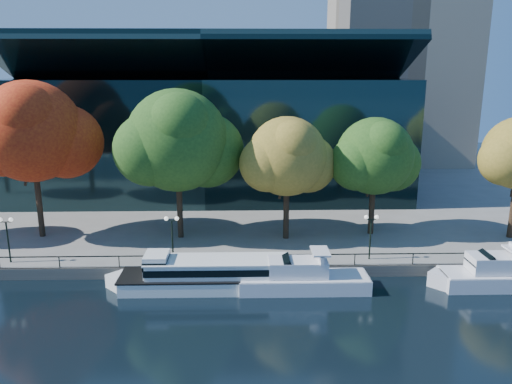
{
  "coord_description": "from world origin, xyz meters",
  "views": [
    {
      "loc": [
        0.62,
        -36.36,
        17.4
      ],
      "look_at": [
        1.68,
        8.0,
        6.26
      ],
      "focal_mm": 35.0,
      "sensor_mm": 36.0,
      "label": 1
    }
  ],
  "objects_px": {
    "tree_2": "(179,143)",
    "lamp_0": "(7,229)",
    "cruiser_near": "(298,278)",
    "tree_3": "(289,158)",
    "lamp_2": "(371,227)",
    "tour_boat": "(206,273)",
    "tree_4": "(376,158)",
    "cruiser_far": "(495,274)",
    "tree_1": "(33,134)",
    "lamp_1": "(172,228)"
  },
  "relations": [
    {
      "from": "lamp_2",
      "to": "tree_4",
      "type": "bearing_deg",
      "value": 73.97
    },
    {
      "from": "cruiser_near",
      "to": "tree_3",
      "type": "relative_size",
      "value": 0.96
    },
    {
      "from": "tree_4",
      "to": "lamp_0",
      "type": "xyz_separation_m",
      "value": [
        -33.2,
        -6.92,
        -4.8
      ]
    },
    {
      "from": "tree_2",
      "to": "tour_boat",
      "type": "bearing_deg",
      "value": -72.65
    },
    {
      "from": "tree_2",
      "to": "tree_1",
      "type": "bearing_deg",
      "value": 177.57
    },
    {
      "from": "tree_3",
      "to": "lamp_0",
      "type": "bearing_deg",
      "value": -166.9
    },
    {
      "from": "cruiser_far",
      "to": "lamp_0",
      "type": "xyz_separation_m",
      "value": [
        -40.55,
        3.76,
        2.88
      ]
    },
    {
      "from": "tour_boat",
      "to": "tree_4",
      "type": "distance_m",
      "value": 20.53
    },
    {
      "from": "cruiser_far",
      "to": "tree_3",
      "type": "relative_size",
      "value": 0.89
    },
    {
      "from": "cruiser_far",
      "to": "lamp_0",
      "type": "distance_m",
      "value": 40.83
    },
    {
      "from": "lamp_2",
      "to": "tree_1",
      "type": "bearing_deg",
      "value": 167.53
    },
    {
      "from": "lamp_1",
      "to": "lamp_0",
      "type": "bearing_deg",
      "value": 180.0
    },
    {
      "from": "tree_3",
      "to": "lamp_1",
      "type": "bearing_deg",
      "value": -151.43
    },
    {
      "from": "tree_3",
      "to": "tree_4",
      "type": "bearing_deg",
      "value": 7.97
    },
    {
      "from": "cruiser_far",
      "to": "cruiser_near",
      "type": "bearing_deg",
      "value": -179.47
    },
    {
      "from": "lamp_1",
      "to": "lamp_2",
      "type": "xyz_separation_m",
      "value": [
        17.18,
        0.0,
        0.0
      ]
    },
    {
      "from": "tree_2",
      "to": "tree_3",
      "type": "distance_m",
      "value": 10.49
    },
    {
      "from": "lamp_0",
      "to": "tree_1",
      "type": "bearing_deg",
      "value": 87.83
    },
    {
      "from": "cruiser_far",
      "to": "tree_1",
      "type": "relative_size",
      "value": 0.7
    },
    {
      "from": "cruiser_near",
      "to": "tree_1",
      "type": "height_order",
      "value": "tree_1"
    },
    {
      "from": "tree_2",
      "to": "lamp_0",
      "type": "bearing_deg",
      "value": -156.1
    },
    {
      "from": "tree_4",
      "to": "lamp_1",
      "type": "relative_size",
      "value": 2.91
    },
    {
      "from": "cruiser_near",
      "to": "tree_4",
      "type": "relative_size",
      "value": 0.98
    },
    {
      "from": "tour_boat",
      "to": "cruiser_near",
      "type": "height_order",
      "value": "cruiser_near"
    },
    {
      "from": "cruiser_near",
      "to": "tree_2",
      "type": "relative_size",
      "value": 0.79
    },
    {
      "from": "tree_3",
      "to": "cruiser_near",
      "type": "bearing_deg",
      "value": -89.66
    },
    {
      "from": "tree_4",
      "to": "lamp_2",
      "type": "bearing_deg",
      "value": -106.03
    },
    {
      "from": "lamp_0",
      "to": "tour_boat",
      "type": "bearing_deg",
      "value": -11.43
    },
    {
      "from": "tree_2",
      "to": "tree_4",
      "type": "height_order",
      "value": "tree_2"
    },
    {
      "from": "tree_2",
      "to": "tree_3",
      "type": "height_order",
      "value": "tree_2"
    },
    {
      "from": "tour_boat",
      "to": "lamp_0",
      "type": "bearing_deg",
      "value": 168.57
    },
    {
      "from": "cruiser_far",
      "to": "lamp_2",
      "type": "distance_m",
      "value": 10.47
    },
    {
      "from": "tree_1",
      "to": "lamp_2",
      "type": "xyz_separation_m",
      "value": [
        30.95,
        -6.84,
        -7.29
      ]
    },
    {
      "from": "tree_1",
      "to": "tree_4",
      "type": "distance_m",
      "value": 33.03
    },
    {
      "from": "lamp_0",
      "to": "cruiser_far",
      "type": "bearing_deg",
      "value": -5.3
    },
    {
      "from": "tour_boat",
      "to": "cruiser_far",
      "type": "distance_m",
      "value": 23.4
    },
    {
      "from": "cruiser_near",
      "to": "tree_3",
      "type": "distance_m",
      "value": 12.48
    },
    {
      "from": "cruiser_near",
      "to": "tree_1",
      "type": "distance_m",
      "value": 28.47
    },
    {
      "from": "tree_3",
      "to": "tree_1",
      "type": "bearing_deg",
      "value": 177.3
    },
    {
      "from": "tour_boat",
      "to": "tree_2",
      "type": "bearing_deg",
      "value": 107.35
    },
    {
      "from": "tour_boat",
      "to": "tree_3",
      "type": "distance_m",
      "value": 14.05
    },
    {
      "from": "tree_4",
      "to": "lamp_0",
      "type": "height_order",
      "value": "tree_4"
    },
    {
      "from": "lamp_2",
      "to": "tour_boat",
      "type": "bearing_deg",
      "value": -166.14
    },
    {
      "from": "tree_1",
      "to": "tree_2",
      "type": "distance_m",
      "value": 13.89
    },
    {
      "from": "tour_boat",
      "to": "cruiser_far",
      "type": "relative_size",
      "value": 1.49
    },
    {
      "from": "lamp_0",
      "to": "cruiser_near",
      "type": "bearing_deg",
      "value": -9.05
    },
    {
      "from": "tree_2",
      "to": "tree_3",
      "type": "relative_size",
      "value": 1.21
    },
    {
      "from": "lamp_1",
      "to": "lamp_2",
      "type": "distance_m",
      "value": 17.18
    },
    {
      "from": "cruiser_far",
      "to": "lamp_2",
      "type": "xyz_separation_m",
      "value": [
        -9.34,
        3.76,
        2.88
      ]
    },
    {
      "from": "tree_4",
      "to": "tree_1",
      "type": "bearing_deg",
      "value": -179.87
    }
  ]
}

